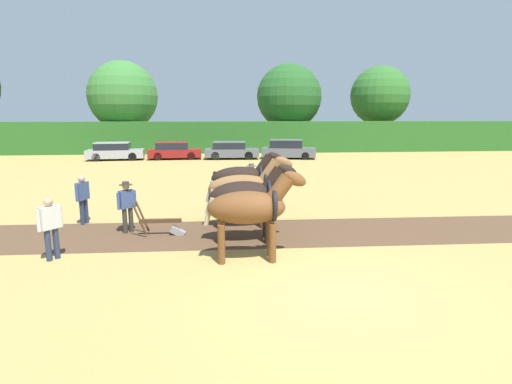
# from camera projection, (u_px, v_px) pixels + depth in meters

# --- Properties ---
(ground_plane) EXTENTS (240.00, 240.00, 0.00)m
(ground_plane) POSITION_uv_depth(u_px,v_px,m) (338.00, 292.00, 8.24)
(ground_plane) COLOR #A88E4C
(plowed_furrow_strip) EXTENTS (36.05, 3.79, 0.01)m
(plowed_furrow_strip) POSITION_uv_depth(u_px,v_px,m) (63.00, 237.00, 11.93)
(plowed_furrow_strip) COLOR brown
(plowed_furrow_strip) RESTS_ON ground
(hedgerow) EXTENTS (69.20, 1.86, 2.97)m
(hedgerow) POSITION_uv_depth(u_px,v_px,m) (243.00, 137.00, 38.44)
(hedgerow) COLOR #286023
(hedgerow) RESTS_ON ground
(tree_left) EXTENTS (6.80, 6.80, 8.85)m
(tree_left) POSITION_uv_depth(u_px,v_px,m) (123.00, 96.00, 39.65)
(tree_left) COLOR #4C3823
(tree_left) RESTS_ON ground
(tree_center_left) EXTENTS (6.71, 6.71, 8.78)m
(tree_center_left) POSITION_uv_depth(u_px,v_px,m) (289.00, 97.00, 41.45)
(tree_center_left) COLOR #4C3823
(tree_center_left) RESTS_ON ground
(tree_center) EXTENTS (6.25, 6.25, 8.75)m
(tree_center) POSITION_uv_depth(u_px,v_px,m) (380.00, 96.00, 42.86)
(tree_center) COLOR brown
(tree_center) RESTS_ON ground
(draft_horse_lead_left) EXTENTS (2.60, 0.91, 2.33)m
(draft_horse_lead_left) POSITION_uv_depth(u_px,v_px,m) (251.00, 208.00, 9.85)
(draft_horse_lead_left) COLOR brown
(draft_horse_lead_left) RESTS_ON ground
(draft_horse_lead_right) EXTENTS (2.69, 1.03, 2.31)m
(draft_horse_lead_right) POSITION_uv_depth(u_px,v_px,m) (248.00, 197.00, 11.34)
(draft_horse_lead_right) COLOR black
(draft_horse_lead_right) RESTS_ON ground
(draft_horse_trail_left) EXTENTS (2.87, 0.96, 2.37)m
(draft_horse_trail_left) POSITION_uv_depth(u_px,v_px,m) (246.00, 188.00, 12.82)
(draft_horse_trail_left) COLOR brown
(draft_horse_trail_left) RESTS_ON ground
(draft_horse_trail_right) EXTENTS (2.73, 0.93, 2.37)m
(draft_horse_trail_right) POSITION_uv_depth(u_px,v_px,m) (243.00, 178.00, 14.29)
(draft_horse_trail_right) COLOR black
(draft_horse_trail_right) RESTS_ON ground
(plow) EXTENTS (1.52, 0.47, 1.13)m
(plow) POSITION_uv_depth(u_px,v_px,m) (165.00, 225.00, 12.09)
(plow) COLOR #4C331E
(plow) RESTS_ON ground
(farmer_at_plow) EXTENTS (0.50, 0.45, 1.61)m
(farmer_at_plow) POSITION_uv_depth(u_px,v_px,m) (127.00, 203.00, 12.25)
(farmer_at_plow) COLOR #38332D
(farmer_at_plow) RESTS_ON ground
(farmer_beside_team) EXTENTS (0.51, 0.48, 1.70)m
(farmer_beside_team) POSITION_uv_depth(u_px,v_px,m) (251.00, 181.00, 15.98)
(farmer_beside_team) COLOR #4C4C4C
(farmer_beside_team) RESTS_ON ground
(farmer_onlooker_left) EXTENTS (0.45, 0.52, 1.61)m
(farmer_onlooker_left) POSITION_uv_depth(u_px,v_px,m) (50.00, 224.00, 9.92)
(farmer_onlooker_left) COLOR #28334C
(farmer_onlooker_left) RESTS_ON ground
(farmer_onlooker_right) EXTENTS (0.33, 0.64, 1.64)m
(farmer_onlooker_right) POSITION_uv_depth(u_px,v_px,m) (83.00, 196.00, 13.23)
(farmer_onlooker_right) COLOR #28334C
(farmer_onlooker_right) RESTS_ON ground
(parked_car_far_left) EXTENTS (4.58, 2.17, 1.43)m
(parked_car_far_left) POSITION_uv_depth(u_px,v_px,m) (115.00, 151.00, 32.14)
(parked_car_far_left) COLOR #9E9EA8
(parked_car_far_left) RESTS_ON ground
(parked_car_left) EXTENTS (4.35, 2.01, 1.42)m
(parked_car_left) POSITION_uv_depth(u_px,v_px,m) (174.00, 151.00, 32.81)
(parked_car_left) COLOR maroon
(parked_car_left) RESTS_ON ground
(parked_car_center_left) EXTENTS (4.42, 1.94, 1.43)m
(parked_car_center_left) POSITION_uv_depth(u_px,v_px,m) (231.00, 150.00, 32.96)
(parked_car_center_left) COLOR #565B66
(parked_car_center_left) RESTS_ON ground
(parked_car_center) EXTENTS (4.68, 2.61, 1.59)m
(parked_car_center) POSITION_uv_depth(u_px,v_px,m) (288.00, 149.00, 33.19)
(parked_car_center) COLOR #565B66
(parked_car_center) RESTS_ON ground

